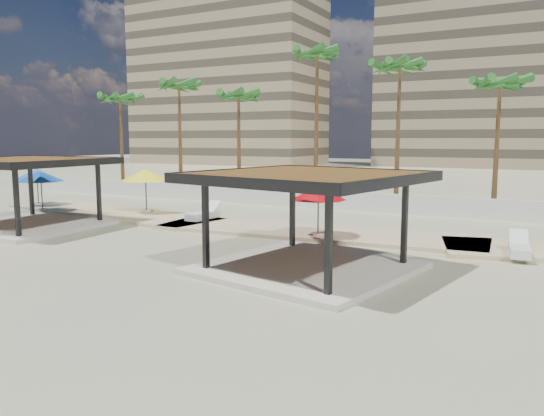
{
  "coord_description": "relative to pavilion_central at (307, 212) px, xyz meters",
  "views": [
    {
      "loc": [
        12.12,
        -16.3,
        4.62
      ],
      "look_at": [
        0.64,
        5.3,
        1.4
      ],
      "focal_mm": 35.0,
      "sensor_mm": 36.0,
      "label": 1
    }
  ],
  "objects": [
    {
      "name": "lounger_b",
      "position": [
        6.5,
        5.51,
        -1.7
      ],
      "size": [
        0.96,
        2.26,
        0.83
      ],
      "rotation": [
        0.0,
        0.0,
        1.69
      ],
      "color": "silver",
      "rests_on": "promenade"
    },
    {
      "name": "umbrella_b",
      "position": [
        -14.28,
        7.98,
        0.35
      ],
      "size": [
        3.54,
        3.54,
        2.62
      ],
      "rotation": [
        0.0,
        0.0,
        -0.23
      ],
      "color": "beige",
      "rests_on": "promenade"
    },
    {
      "name": "pavilion_central",
      "position": [
        0.0,
        0.0,
        0.0
      ],
      "size": [
        8.03,
        8.03,
        3.48
      ],
      "rotation": [
        0.0,
        0.0,
        -0.19
      ],
      "color": "beige",
      "rests_on": "ground"
    },
    {
      "name": "boundary_wall",
      "position": [
        -4.66,
        15.66,
        -1.48
      ],
      "size": [
        56.0,
        0.3,
        1.2
      ],
      "primitive_type": "cube",
      "color": "silver",
      "rests_on": "ground"
    },
    {
      "name": "ground",
      "position": [
        -4.66,
        -0.34,
        -2.08
      ],
      "size": [
        200.0,
        200.0,
        0.0
      ],
      "primitive_type": "plane",
      "color": "tan",
      "rests_on": "ground"
    },
    {
      "name": "pavilion_west",
      "position": [
        -16.61,
        1.39,
        0.08
      ],
      "size": [
        7.44,
        7.44,
        3.61
      ],
      "rotation": [
        0.0,
        0.0,
        0.05
      ],
      "color": "beige",
      "rests_on": "ground"
    },
    {
      "name": "lounger_a",
      "position": [
        -9.59,
        7.31,
        -1.68
      ],
      "size": [
        0.85,
        2.42,
        0.91
      ],
      "rotation": [
        0.0,
        0.0,
        1.54
      ],
      "color": "silver",
      "rests_on": "promenade"
    },
    {
      "name": "umbrella_f",
      "position": [
        -20.45,
        5.46,
        0.23
      ],
      "size": [
        2.86,
        2.86,
        2.47
      ],
      "rotation": [
        0.0,
        0.0,
        0.03
      ],
      "color": "beige",
      "rests_on": "promenade"
    },
    {
      "name": "palm_d",
      "position": [
        -7.66,
        18.56,
        7.93
      ],
      "size": [
        3.0,
        3.0,
        11.31
      ],
      "color": "brown",
      "rests_on": "ground"
    },
    {
      "name": "palm_f",
      "position": [
        4.34,
        18.26,
        5.49
      ],
      "size": [
        3.0,
        3.0,
        8.69
      ],
      "color": "brown",
      "rests_on": "ground"
    },
    {
      "name": "palm_b",
      "position": [
        -19.66,
        18.36,
        6.42
      ],
      "size": [
        3.0,
        3.0,
        9.69
      ],
      "color": "brown",
      "rests_on": "ground"
    },
    {
      "name": "palm_e",
      "position": [
        -1.66,
        18.06,
        6.74
      ],
      "size": [
        3.0,
        3.0,
        10.03
      ],
      "color": "brown",
      "rests_on": "ground"
    },
    {
      "name": "promenade",
      "position": [
        -2.66,
        7.33,
        -2.02
      ],
      "size": [
        44.45,
        7.97,
        0.24
      ],
      "color": "#C6B284",
      "rests_on": "ground"
    },
    {
      "name": "palm_a",
      "position": [
        -25.66,
        17.96,
        5.61
      ],
      "size": [
        3.0,
        3.0,
        8.82
      ],
      "color": "brown",
      "rests_on": "ground"
    },
    {
      "name": "building_mid",
      "position": [
        -0.66,
        77.66,
        12.19
      ],
      "size": [
        38.0,
        16.0,
        30.4
      ],
      "color": "#847259",
      "rests_on": "ground"
    },
    {
      "name": "umbrella_a",
      "position": [
        -23.16,
        7.32,
        0.17
      ],
      "size": [
        2.86,
        2.86,
        2.41
      ],
      "rotation": [
        0.0,
        0.0,
        -0.06
      ],
      "color": "beige",
      "rests_on": "promenade"
    },
    {
      "name": "palm_c",
      "position": [
        -13.66,
        17.76,
        5.4
      ],
      "size": [
        3.0,
        3.0,
        8.6
      ],
      "color": "brown",
      "rests_on": "ground"
    },
    {
      "name": "building_west",
      "position": [
        -46.66,
        67.66,
        13.19
      ],
      "size": [
        34.0,
        16.0,
        32.4
      ],
      "color": "#937F60",
      "rests_on": "ground"
    },
    {
      "name": "umbrella_c",
      "position": [
        -1.9,
        5.46,
        0.07
      ],
      "size": [
        3.38,
        3.38,
        2.3
      ],
      "rotation": [
        0.0,
        0.0,
        0.4
      ],
      "color": "beige",
      "rests_on": "promenade"
    }
  ]
}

